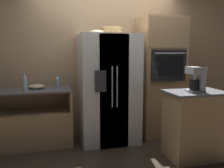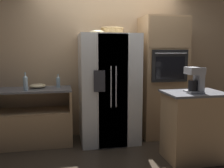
{
  "view_description": "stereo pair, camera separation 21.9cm",
  "coord_description": "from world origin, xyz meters",
  "px_view_note": "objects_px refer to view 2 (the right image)",
  "views": [
    {
      "loc": [
        -1.04,
        -3.9,
        1.53
      ],
      "look_at": [
        -0.04,
        -0.05,
        0.98
      ],
      "focal_mm": 40.0,
      "sensor_mm": 36.0,
      "label": 1
    },
    {
      "loc": [
        -0.83,
        -3.95,
        1.53
      ],
      "look_at": [
        -0.04,
        -0.05,
        0.98
      ],
      "focal_mm": 40.0,
      "sensor_mm": 36.0,
      "label": 2
    }
  ],
  "objects_px": {
    "fruit_bowl": "(97,32)",
    "coffee_maker": "(196,79)",
    "bottle_tall": "(25,82)",
    "bottle_wide": "(58,82)",
    "wicker_basket": "(112,31)",
    "wall_oven": "(162,77)",
    "refrigerator": "(109,89)",
    "mixing_bowl": "(38,86)"
  },
  "relations": [
    {
      "from": "fruit_bowl",
      "to": "coffee_maker",
      "type": "height_order",
      "value": "fruit_bowl"
    },
    {
      "from": "fruit_bowl",
      "to": "bottle_tall",
      "type": "relative_size",
      "value": 0.88
    },
    {
      "from": "fruit_bowl",
      "to": "bottle_wide",
      "type": "xyz_separation_m",
      "value": [
        -0.63,
        0.13,
        -0.8
      ]
    },
    {
      "from": "bottle_wide",
      "to": "bottle_tall",
      "type": "bearing_deg",
      "value": -158.68
    },
    {
      "from": "wicker_basket",
      "to": "bottle_tall",
      "type": "height_order",
      "value": "wicker_basket"
    },
    {
      "from": "wall_oven",
      "to": "coffee_maker",
      "type": "bearing_deg",
      "value": -88.82
    },
    {
      "from": "refrigerator",
      "to": "wicker_basket",
      "type": "bearing_deg",
      "value": 51.14
    },
    {
      "from": "fruit_bowl",
      "to": "mixing_bowl",
      "type": "xyz_separation_m",
      "value": [
        -0.96,
        0.15,
        -0.86
      ]
    },
    {
      "from": "fruit_bowl",
      "to": "coffee_maker",
      "type": "relative_size",
      "value": 0.72
    },
    {
      "from": "refrigerator",
      "to": "fruit_bowl",
      "type": "distance_m",
      "value": 0.94
    },
    {
      "from": "wicker_basket",
      "to": "bottle_wide",
      "type": "height_order",
      "value": "wicker_basket"
    },
    {
      "from": "fruit_bowl",
      "to": "wicker_basket",
      "type": "bearing_deg",
      "value": 15.45
    },
    {
      "from": "fruit_bowl",
      "to": "coffee_maker",
      "type": "distance_m",
      "value": 1.68
    },
    {
      "from": "wicker_basket",
      "to": "bottle_tall",
      "type": "bearing_deg",
      "value": -174.4
    },
    {
      "from": "wall_oven",
      "to": "mixing_bowl",
      "type": "height_order",
      "value": "wall_oven"
    },
    {
      "from": "wall_oven",
      "to": "bottle_wide",
      "type": "relative_size",
      "value": 9.54
    },
    {
      "from": "wall_oven",
      "to": "bottle_tall",
      "type": "xyz_separation_m",
      "value": [
        -2.26,
        -0.12,
        -0.01
      ]
    },
    {
      "from": "refrigerator",
      "to": "fruit_bowl",
      "type": "relative_size",
      "value": 7.31
    },
    {
      "from": "wall_oven",
      "to": "bottle_wide",
      "type": "height_order",
      "value": "wall_oven"
    },
    {
      "from": "refrigerator",
      "to": "bottle_tall",
      "type": "xyz_separation_m",
      "value": [
        -1.3,
        -0.04,
        0.14
      ]
    },
    {
      "from": "coffee_maker",
      "to": "bottle_tall",
      "type": "bearing_deg",
      "value": 157.28
    },
    {
      "from": "bottle_tall",
      "to": "bottle_wide",
      "type": "height_order",
      "value": "bottle_tall"
    },
    {
      "from": "coffee_maker",
      "to": "bottle_wide",
      "type": "bearing_deg",
      "value": 147.52
    },
    {
      "from": "wall_oven",
      "to": "coffee_maker",
      "type": "height_order",
      "value": "wall_oven"
    },
    {
      "from": "bottle_wide",
      "to": "refrigerator",
      "type": "bearing_deg",
      "value": -10.54
    },
    {
      "from": "bottle_tall",
      "to": "refrigerator",
      "type": "bearing_deg",
      "value": 1.67
    },
    {
      "from": "wall_oven",
      "to": "wicker_basket",
      "type": "bearing_deg",
      "value": 178.85
    },
    {
      "from": "fruit_bowl",
      "to": "bottle_wide",
      "type": "relative_size",
      "value": 1.12
    },
    {
      "from": "refrigerator",
      "to": "mixing_bowl",
      "type": "height_order",
      "value": "refrigerator"
    },
    {
      "from": "wicker_basket",
      "to": "bottle_tall",
      "type": "relative_size",
      "value": 1.37
    },
    {
      "from": "wicker_basket",
      "to": "fruit_bowl",
      "type": "relative_size",
      "value": 1.55
    },
    {
      "from": "refrigerator",
      "to": "coffee_maker",
      "type": "xyz_separation_m",
      "value": [
        0.99,
        -0.99,
        0.26
      ]
    },
    {
      "from": "refrigerator",
      "to": "coffee_maker",
      "type": "relative_size",
      "value": 5.24
    },
    {
      "from": "wall_oven",
      "to": "mixing_bowl",
      "type": "xyz_separation_m",
      "value": [
        -2.11,
        0.09,
        -0.1
      ]
    },
    {
      "from": "mixing_bowl",
      "to": "coffee_maker",
      "type": "height_order",
      "value": "coffee_maker"
    },
    {
      "from": "fruit_bowl",
      "to": "mixing_bowl",
      "type": "height_order",
      "value": "fruit_bowl"
    },
    {
      "from": "wicker_basket",
      "to": "bottle_wide",
      "type": "relative_size",
      "value": 1.73
    },
    {
      "from": "mixing_bowl",
      "to": "bottle_wide",
      "type": "bearing_deg",
      "value": -3.66
    },
    {
      "from": "bottle_wide",
      "to": "mixing_bowl",
      "type": "distance_m",
      "value": 0.34
    },
    {
      "from": "bottle_tall",
      "to": "bottle_wide",
      "type": "bearing_deg",
      "value": 21.32
    },
    {
      "from": "fruit_bowl",
      "to": "mixing_bowl",
      "type": "bearing_deg",
      "value": 171.33
    },
    {
      "from": "wicker_basket",
      "to": "fruit_bowl",
      "type": "bearing_deg",
      "value": -164.55
    }
  ]
}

